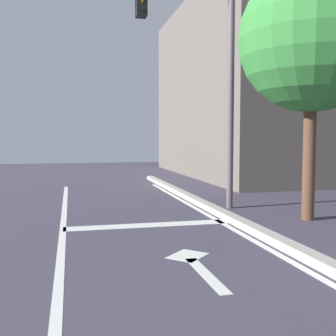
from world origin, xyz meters
TOP-DOWN VIEW (x-y plane):
  - lane_line_center at (0.02, 6.00)m, footprint 0.12×20.00m
  - lane_line_curbside at (3.14, 6.00)m, footprint 0.12×20.00m
  - stop_bar at (1.65, 9.07)m, footprint 3.28×0.40m
  - lane_arrow_stem at (1.82, 6.02)m, footprint 0.16×1.40m
  - lane_arrow_head at (1.82, 6.87)m, footprint 0.71×0.71m
  - curb_strip at (3.39, 6.00)m, footprint 0.24×24.00m
  - traffic_signal_mast at (3.02, 10.57)m, footprint 4.43×0.34m
  - roadside_tree at (5.03, 8.84)m, footprint 3.01×3.01m
  - building_block at (9.74, 19.06)m, footprint 8.89×11.96m

SIDE VIEW (x-z plane):
  - lane_line_center at x=0.02m, z-range 0.00..0.01m
  - lane_line_curbside at x=3.14m, z-range 0.00..0.01m
  - stop_bar at x=1.65m, z-range 0.00..0.01m
  - lane_arrow_stem at x=1.82m, z-range 0.00..0.01m
  - lane_arrow_head at x=1.82m, z-range 0.00..0.01m
  - curb_strip at x=3.39m, z-range 0.00..0.14m
  - traffic_signal_mast at x=3.02m, z-range 0.98..6.41m
  - roadside_tree at x=5.03m, z-range 1.11..6.37m
  - building_block at x=9.74m, z-range 0.00..7.90m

